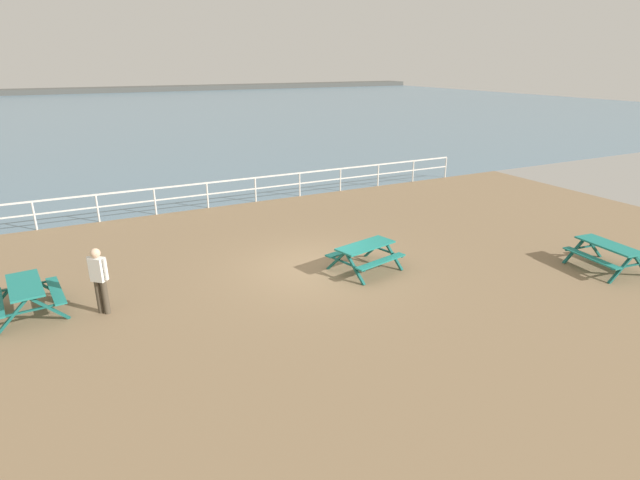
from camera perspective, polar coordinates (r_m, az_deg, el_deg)
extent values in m
cube|color=#846B4C|center=(14.86, -0.55, -3.53)|extent=(30.00, 24.00, 0.20)
cube|color=slate|center=(65.49, -22.44, 13.20)|extent=(142.00, 90.00, 0.01)
cube|color=#4C4C47|center=(108.28, -24.91, 14.89)|extent=(142.00, 6.00, 1.80)
cube|color=white|center=(21.40, -10.02, 6.67)|extent=(23.00, 0.06, 0.06)
cube|color=white|center=(21.51, -9.95, 5.44)|extent=(23.00, 0.05, 0.05)
cylinder|color=white|center=(20.66, -29.62, 2.39)|extent=(0.07, 0.07, 1.05)
cylinder|color=white|center=(20.64, -23.88, 3.29)|extent=(0.07, 0.07, 1.05)
cylinder|color=white|center=(20.84, -18.18, 4.15)|extent=(0.07, 0.07, 1.05)
cylinder|color=white|center=(21.24, -12.63, 4.94)|extent=(0.07, 0.07, 1.05)
cylinder|color=white|center=(21.84, -7.32, 5.66)|extent=(0.07, 0.07, 1.05)
cylinder|color=white|center=(22.61, -2.32, 6.28)|extent=(0.07, 0.07, 1.05)
cylinder|color=white|center=(23.55, 2.32, 6.83)|extent=(0.07, 0.07, 1.05)
cylinder|color=white|center=(24.63, 6.59, 7.28)|extent=(0.07, 0.07, 1.05)
cylinder|color=white|center=(25.83, 10.49, 7.66)|extent=(0.07, 0.07, 1.05)
cylinder|color=white|center=(27.14, 14.04, 7.98)|extent=(0.07, 0.07, 1.05)
cube|color=#1E7A70|center=(13.82, -30.45, -4.43)|extent=(0.89, 1.87, 0.05)
cube|color=#1E7A70|center=(13.96, -27.73, -5.07)|extent=(0.46, 1.82, 0.04)
cube|color=#165B54|center=(14.69, -31.89, -4.97)|extent=(0.80, 0.17, 0.79)
cube|color=#165B54|center=(14.70, -29.01, -4.42)|extent=(0.80, 0.17, 0.79)
cube|color=#165B54|center=(14.67, -30.48, -4.53)|extent=(1.50, 0.22, 0.04)
cube|color=#165B54|center=(13.25, -31.51, -7.41)|extent=(0.80, 0.17, 0.79)
cube|color=#165B54|center=(13.26, -28.30, -6.80)|extent=(0.80, 0.17, 0.79)
cube|color=#165B54|center=(13.23, -29.94, -6.93)|extent=(1.50, 0.22, 0.04)
cube|color=#1E7A70|center=(14.48, 5.18, -0.63)|extent=(1.91, 1.10, 0.05)
cube|color=#1E7A70|center=(14.99, 3.45, -1.08)|extent=(1.81, 0.67, 0.04)
cube|color=#1E7A70|center=(14.20, 6.93, -2.42)|extent=(1.81, 0.67, 0.04)
cube|color=#165B54|center=(15.38, 6.17, -0.91)|extent=(0.26, 0.79, 0.79)
cube|color=#165B54|center=(14.92, 8.26, -1.68)|extent=(0.26, 0.79, 0.79)
cube|color=#165B54|center=(15.13, 7.21, -1.13)|extent=(0.41, 1.47, 0.04)
cube|color=#165B54|center=(14.36, 1.88, -2.35)|extent=(0.26, 0.79, 0.79)
cube|color=#165B54|center=(13.86, 3.98, -3.22)|extent=(0.26, 0.79, 0.79)
cube|color=#165B54|center=(14.09, 2.91, -2.61)|extent=(0.41, 1.47, 0.04)
cube|color=#1E7A70|center=(16.68, 29.90, -0.50)|extent=(0.87, 1.86, 0.05)
cube|color=#1E7A70|center=(16.30, 28.34, -1.78)|extent=(0.44, 1.82, 0.04)
cube|color=#1E7A70|center=(17.24, 31.03, -1.17)|extent=(0.44, 1.82, 0.04)
cube|color=#165B54|center=(16.97, 26.89, -1.02)|extent=(0.80, 0.16, 0.79)
cube|color=#165B54|center=(17.53, 28.54, -0.68)|extent=(0.80, 0.16, 0.79)
cube|color=#165B54|center=(17.23, 27.75, -0.71)|extent=(1.50, 0.21, 0.04)
cube|color=#165B54|center=(16.07, 30.93, -2.82)|extent=(0.80, 0.16, 0.79)
cube|color=#165B54|center=(16.66, 32.53, -2.40)|extent=(0.80, 0.16, 0.79)
cube|color=#165B54|center=(16.35, 31.77, -2.46)|extent=(1.50, 0.21, 0.04)
cylinder|color=#4C4233|center=(13.12, -23.12, -5.98)|extent=(0.14, 0.14, 0.85)
cylinder|color=#4C4233|center=(13.23, -23.73, -5.86)|extent=(0.14, 0.14, 0.85)
cube|color=white|center=(12.91, -23.85, -3.05)|extent=(0.40, 0.39, 0.58)
cylinder|color=white|center=(12.76, -23.11, -3.06)|extent=(0.09, 0.09, 0.52)
cylinder|color=white|center=(13.04, -24.61, -2.81)|extent=(0.09, 0.09, 0.52)
sphere|color=beige|center=(12.77, -24.10, -1.37)|extent=(0.23, 0.23, 0.23)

